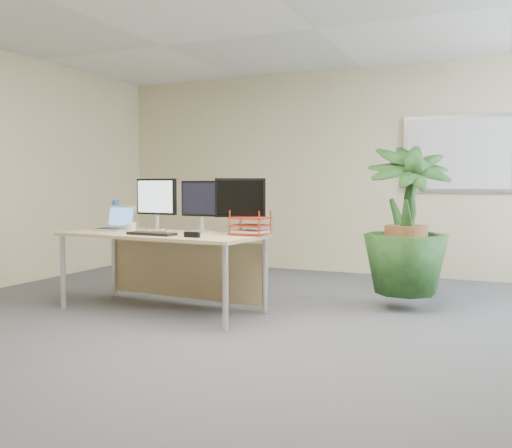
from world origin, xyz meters
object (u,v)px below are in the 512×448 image
at_px(floor_plant, 406,230).
at_px(laptop, 115,224).
at_px(desk, 169,249).
at_px(monitor_right, 202,203).
at_px(monitor_left, 156,201).

xyz_separation_m(floor_plant, laptop, (-2.69, -0.86, 0.04)).
relative_size(desk, monitor_right, 4.03).
bearing_deg(floor_plant, laptop, -162.19).
bearing_deg(monitor_left, floor_plant, 17.62).
relative_size(desk, monitor_left, 3.85).
bearing_deg(laptop, monitor_right, 8.46).
xyz_separation_m(desk, monitor_left, (-0.24, 0.17, 0.44)).
bearing_deg(monitor_left, laptop, -161.07).
bearing_deg(monitor_right, monitor_left, 179.83).
distance_m(desk, monitor_right, 0.53).
bearing_deg(monitor_right, floor_plant, 22.22).
distance_m(desk, floor_plant, 2.24).
height_order(monitor_right, laptop, monitor_right).
distance_m(floor_plant, laptop, 2.82).
height_order(floor_plant, monitor_left, floor_plant).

